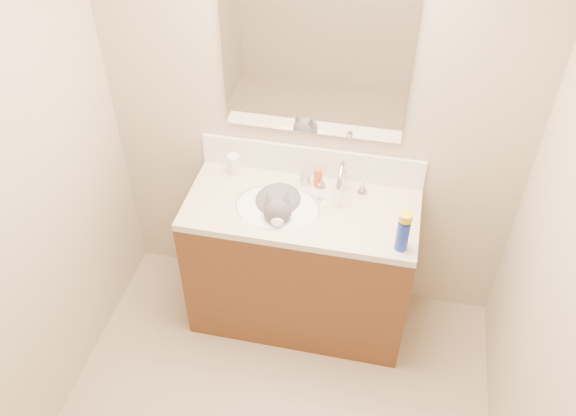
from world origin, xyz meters
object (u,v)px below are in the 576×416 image
at_px(silver_jar, 305,179).
at_px(faucet, 341,181).
at_px(basin, 278,217).
at_px(pill_bottle, 234,165).
at_px(cat, 278,208).
at_px(spray_can, 402,235).
at_px(vanity_cabinet, 300,266).
at_px(amber_bottle, 318,177).

bearing_deg(silver_jar, faucet, -13.06).
xyz_separation_m(basin, faucet, (0.30, 0.17, 0.16)).
relative_size(pill_bottle, silver_jar, 1.88).
bearing_deg(basin, faucet, 29.12).
relative_size(cat, spray_can, 2.47).
xyz_separation_m(faucet, spray_can, (0.34, -0.33, -0.00)).
distance_m(vanity_cabinet, pill_bottle, 0.68).
relative_size(faucet, silver_jar, 4.45).
distance_m(silver_jar, amber_bottle, 0.07).
xyz_separation_m(vanity_cabinet, silver_jar, (-0.02, 0.18, 0.48)).
xyz_separation_m(cat, pill_bottle, (-0.29, 0.19, 0.09)).
height_order(pill_bottle, spray_can, spray_can).
distance_m(cat, amber_bottle, 0.27).
relative_size(vanity_cabinet, pill_bottle, 10.15).
height_order(basin, cat, cat).
height_order(vanity_cabinet, pill_bottle, pill_bottle).
bearing_deg(spray_can, cat, 163.12).
bearing_deg(spray_can, faucet, 135.48).
xyz_separation_m(cat, amber_bottle, (0.17, 0.18, 0.09)).
relative_size(faucet, pill_bottle, 2.37).
height_order(faucet, pill_bottle, faucet).
relative_size(vanity_cabinet, spray_can, 7.24).
relative_size(faucet, spray_can, 1.69).
distance_m(amber_bottle, spray_can, 0.60).
height_order(pill_bottle, silver_jar, pill_bottle).
bearing_deg(silver_jar, pill_bottle, 179.09).
height_order(faucet, silver_jar, faucet).
height_order(basin, silver_jar, silver_jar).
xyz_separation_m(pill_bottle, silver_jar, (0.39, -0.01, -0.03)).
xyz_separation_m(faucet, amber_bottle, (-0.13, 0.05, -0.03)).
relative_size(vanity_cabinet, faucet, 4.29).
distance_m(basin, amber_bottle, 0.30).
bearing_deg(vanity_cabinet, silver_jar, 95.74).
relative_size(basin, pill_bottle, 3.81).
height_order(amber_bottle, spray_can, spray_can).
bearing_deg(vanity_cabinet, amber_bottle, 74.59).
xyz_separation_m(pill_bottle, spray_can, (0.93, -0.38, 0.02)).
bearing_deg(cat, amber_bottle, 34.99).
distance_m(cat, silver_jar, 0.22).
xyz_separation_m(amber_bottle, spray_can, (0.47, -0.38, 0.03)).
distance_m(basin, silver_jar, 0.26).
bearing_deg(spray_can, vanity_cabinet, 159.41).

